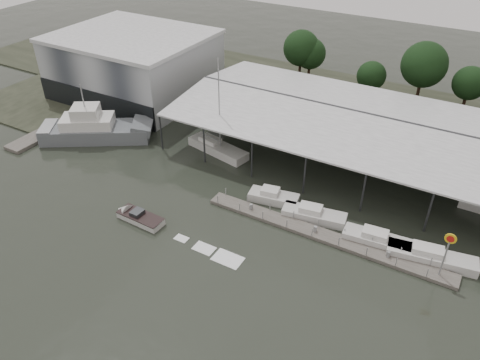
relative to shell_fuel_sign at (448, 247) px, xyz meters
The scene contains 16 objects.
ground 29.06m from the shell_fuel_sign, 159.69° to the right, with size 200.00×200.00×0.00m, color #262C23.
land_strip_far 42.05m from the shell_fuel_sign, 130.15° to the left, with size 140.00×30.00×0.30m.
land_strip_west 70.03m from the shell_fuel_sign, 163.37° to the left, with size 20.00×40.00×0.30m.
storage_warehouse 58.52m from the shell_fuel_sign, 160.06° to the left, with size 24.50×20.50×10.50m.
covered_boat_shed 20.71m from the shell_fuel_sign, 119.05° to the left, with size 58.24×24.00×6.96m.
trawler_dock 57.26m from the shell_fuel_sign, behind, with size 3.00×18.00×0.50m.
floating_dock 12.57m from the shell_fuel_sign, behind, with size 28.00×2.00×1.40m.
shell_fuel_sign is the anchor object (origin of this frame).
grey_trawler 49.41m from the shell_fuel_sign, behind, with size 16.09×12.64×8.84m.
white_sailboat 33.36m from the shell_fuel_sign, 163.11° to the left, with size 9.74×4.45×13.96m.
speedboat_underway 32.67m from the shell_fuel_sign, 166.22° to the right, with size 17.28×2.74×2.00m.
moored_cruiser_0 20.23m from the shell_fuel_sign, behind, with size 6.22×3.23×1.70m.
moored_cruiser_1 14.77m from the shell_fuel_sign, behind, with size 7.49×3.39×1.70m.
moored_cruiser_2 7.57m from the shell_fuel_sign, 164.55° to the left, with size 7.71×2.87×1.70m.
moored_cruiser_3 4.04m from the shell_fuel_sign, 120.98° to the left, with size 9.04×3.57×1.70m.
horizon_tree_line 38.65m from the shell_fuel_sign, 97.54° to the left, with size 69.73×9.14×10.93m.
Camera 1 is at (26.51, -28.07, 33.62)m, focal length 35.00 mm.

